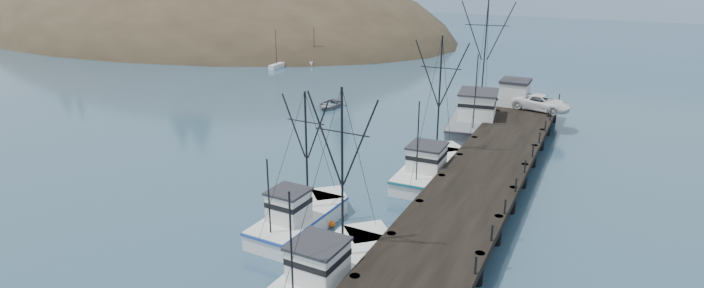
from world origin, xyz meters
name	(u,v)px	position (x,y,z in m)	size (l,w,h in m)	color
ground	(226,231)	(0.00, 0.00, 0.00)	(400.00, 400.00, 0.00)	#2A485F
pier	(491,163)	(14.00, 16.00, 1.69)	(6.00, 44.00, 2.00)	black
headland	(183,50)	(-74.95, 78.61, -4.55)	(134.80, 78.00, 51.00)	#382D1E
distant_ridge	(581,13)	(10.00, 170.00, 0.00)	(360.00, 40.00, 26.00)	#9EB2C6
distant_ridge_far	(445,4)	(-40.00, 185.00, 0.00)	(180.00, 25.00, 18.00)	silver
moored_sailboats	(285,55)	(-32.29, 58.30, 0.33)	(20.03, 20.36, 6.35)	white
trawler_near	(334,270)	(9.29, -2.30, 0.82)	(4.14, 11.20, 11.35)	white
trawler_mid	(301,218)	(4.35, 2.49, 0.82)	(3.64, 9.46, 9.61)	white
trawler_far	(432,167)	(9.39, 15.08, 0.82)	(3.87, 11.57, 11.84)	white
work_vessel	(478,118)	(9.67, 30.00, 1.23)	(6.93, 16.93, 13.91)	slate
pier_shed	(515,92)	(12.50, 34.00, 3.42)	(3.00, 3.20, 2.80)	silver
pickup_truck	(542,103)	(15.50, 32.95, 2.82)	(2.72, 5.91, 1.64)	white
motorboat	(329,107)	(-8.60, 30.93, 0.00)	(3.46, 4.85, 1.00)	slate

